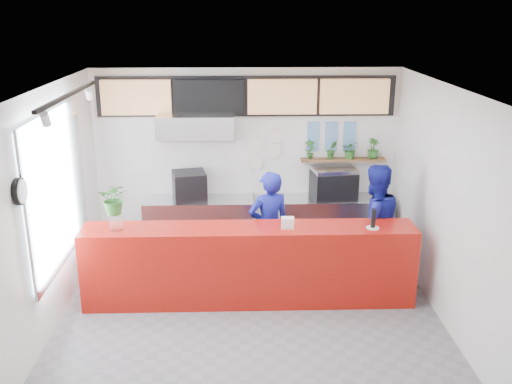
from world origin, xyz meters
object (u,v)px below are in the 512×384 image
(staff_center, at_px, (269,228))
(espresso_machine, at_px, (333,185))
(staff_right, at_px, (373,225))
(service_counter, at_px, (249,265))
(pepper_mill, at_px, (373,218))
(panini_oven, at_px, (189,186))

(staff_center, bearing_deg, espresso_machine, -151.03)
(staff_right, bearing_deg, service_counter, -0.71)
(pepper_mill, bearing_deg, staff_center, 152.62)
(service_counter, distance_m, staff_center, 0.75)
(service_counter, height_order, espresso_machine, espresso_machine)
(panini_oven, xyz_separation_m, staff_center, (1.24, -1.19, -0.28))
(staff_right, bearing_deg, pepper_mill, 58.13)
(staff_center, bearing_deg, pepper_mill, 135.04)
(service_counter, xyz_separation_m, espresso_machine, (1.42, 1.80, 0.58))
(panini_oven, relative_size, espresso_machine, 0.73)
(espresso_machine, bearing_deg, pepper_mill, -91.88)
(service_counter, distance_m, staff_right, 1.92)
(staff_center, distance_m, staff_right, 1.51)
(service_counter, xyz_separation_m, panini_oven, (-0.94, 1.80, 0.58))
(service_counter, height_order, staff_right, staff_right)
(espresso_machine, height_order, staff_right, staff_right)
(service_counter, bearing_deg, staff_center, 63.96)
(pepper_mill, bearing_deg, service_counter, 177.05)
(service_counter, bearing_deg, staff_right, 16.76)
(espresso_machine, xyz_separation_m, staff_center, (-1.12, -1.19, -0.27))
(espresso_machine, relative_size, staff_center, 0.41)
(espresso_machine, bearing_deg, staff_right, -81.57)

